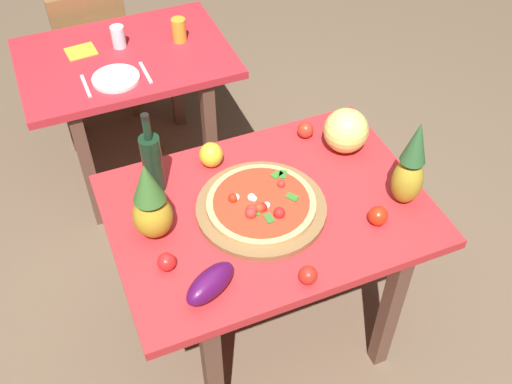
% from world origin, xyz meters
% --- Properties ---
extents(ground_plane, '(10.00, 10.00, 0.00)m').
position_xyz_m(ground_plane, '(0.00, 0.00, 0.00)').
color(ground_plane, brown).
extents(display_table, '(1.16, 0.83, 0.75)m').
position_xyz_m(display_table, '(0.00, 0.00, 0.65)').
color(display_table, brown).
rests_on(display_table, ground_plane).
extents(background_table, '(1.02, 0.72, 0.75)m').
position_xyz_m(background_table, '(-0.25, 1.20, 0.63)').
color(background_table, brown).
rests_on(background_table, ground_plane).
extents(dining_chair, '(0.41, 0.41, 0.85)m').
position_xyz_m(dining_chair, '(-0.34, 1.78, 0.48)').
color(dining_chair, olive).
rests_on(dining_chair, ground_plane).
extents(pizza_board, '(0.48, 0.48, 0.02)m').
position_xyz_m(pizza_board, '(-0.03, -0.01, 0.76)').
color(pizza_board, olive).
rests_on(pizza_board, display_table).
extents(pizza, '(0.40, 0.40, 0.06)m').
position_xyz_m(pizza, '(-0.03, -0.01, 0.79)').
color(pizza, tan).
rests_on(pizza, pizza_board).
extents(wine_bottle, '(0.08, 0.08, 0.35)m').
position_xyz_m(wine_bottle, '(-0.35, 0.26, 0.88)').
color(wine_bottle, '#152F1D').
rests_on(wine_bottle, display_table).
extents(pineapple_left, '(0.14, 0.14, 0.33)m').
position_xyz_m(pineapple_left, '(-0.42, 0.04, 0.89)').
color(pineapple_left, '#B28C22').
rests_on(pineapple_left, display_table).
extents(pineapple_right, '(0.11, 0.11, 0.37)m').
position_xyz_m(pineapple_right, '(0.48, -0.16, 0.91)').
color(pineapple_right, '#AC9627').
rests_on(pineapple_right, display_table).
extents(melon, '(0.18, 0.18, 0.18)m').
position_xyz_m(melon, '(0.41, 0.18, 0.84)').
color(melon, '#DCE271').
rests_on(melon, display_table).
extents(bell_pepper, '(0.09, 0.09, 0.10)m').
position_xyz_m(bell_pepper, '(-0.12, 0.30, 0.79)').
color(bell_pepper, yellow).
rests_on(bell_pepper, display_table).
extents(eggplant, '(0.22, 0.17, 0.09)m').
position_xyz_m(eggplant, '(-0.32, -0.28, 0.79)').
color(eggplant, '#4A0E49').
rests_on(eggplant, display_table).
extents(tomato_beside_pepper, '(0.07, 0.07, 0.07)m').
position_xyz_m(tomato_beside_pepper, '(0.30, 0.31, 0.78)').
color(tomato_beside_pepper, red).
rests_on(tomato_beside_pepper, display_table).
extents(tomato_near_board, '(0.06, 0.06, 0.06)m').
position_xyz_m(tomato_near_board, '(-0.01, -0.36, 0.78)').
color(tomato_near_board, red).
rests_on(tomato_near_board, display_table).
extents(tomato_by_bottle, '(0.06, 0.06, 0.06)m').
position_xyz_m(tomato_by_bottle, '(-0.43, -0.13, 0.78)').
color(tomato_by_bottle, red).
rests_on(tomato_by_bottle, display_table).
extents(tomato_at_corner, '(0.07, 0.07, 0.07)m').
position_xyz_m(tomato_at_corner, '(0.33, -0.22, 0.78)').
color(tomato_at_corner, red).
rests_on(tomato_at_corner, display_table).
extents(drinking_glass_juice, '(0.07, 0.07, 0.12)m').
position_xyz_m(drinking_glass_juice, '(0.04, 1.22, 0.80)').
color(drinking_glass_juice, orange).
rests_on(drinking_glass_juice, background_table).
extents(drinking_glass_water, '(0.07, 0.07, 0.11)m').
position_xyz_m(drinking_glass_water, '(-0.25, 1.28, 0.80)').
color(drinking_glass_water, silver).
rests_on(drinking_glass_water, background_table).
extents(dinner_plate, '(0.22, 0.22, 0.02)m').
position_xyz_m(dinner_plate, '(-0.33, 1.00, 0.75)').
color(dinner_plate, white).
rests_on(dinner_plate, background_table).
extents(fork_utensil, '(0.02, 0.18, 0.01)m').
position_xyz_m(fork_utensil, '(-0.47, 1.00, 0.75)').
color(fork_utensil, silver).
rests_on(fork_utensil, background_table).
extents(knife_utensil, '(0.02, 0.18, 0.01)m').
position_xyz_m(knife_utensil, '(-0.19, 1.00, 0.75)').
color(knife_utensil, silver).
rests_on(knife_utensil, background_table).
extents(napkin_folded, '(0.15, 0.13, 0.01)m').
position_xyz_m(napkin_folded, '(-0.44, 1.30, 0.75)').
color(napkin_folded, yellow).
rests_on(napkin_folded, background_table).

